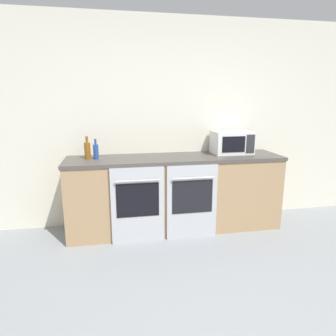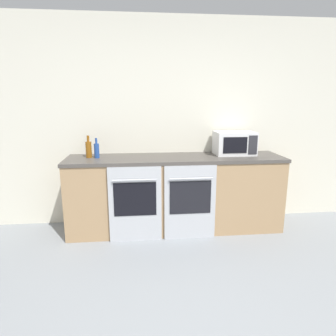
{
  "view_description": "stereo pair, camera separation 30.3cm",
  "coord_description": "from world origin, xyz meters",
  "px_view_note": "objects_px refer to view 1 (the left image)",
  "views": [
    {
      "loc": [
        -0.75,
        -1.49,
        1.6
      ],
      "look_at": [
        -0.09,
        2.0,
        0.78
      ],
      "focal_mm": 32.0,
      "sensor_mm": 36.0,
      "label": 1
    },
    {
      "loc": [
        -0.45,
        -1.54,
        1.6
      ],
      "look_at": [
        -0.09,
        2.0,
        0.78
      ],
      "focal_mm": 32.0,
      "sensor_mm": 36.0,
      "label": 2
    }
  ],
  "objects_px": {
    "microwave": "(232,142)",
    "bottle_blue": "(96,151)",
    "oven_left": "(138,205)",
    "oven_right": "(192,202)",
    "bottle_amber": "(87,150)"
  },
  "relations": [
    {
      "from": "oven_left",
      "to": "oven_right",
      "type": "xyz_separation_m",
      "value": [
        0.63,
        0.0,
        0.0
      ]
    },
    {
      "from": "oven_right",
      "to": "bottle_amber",
      "type": "xyz_separation_m",
      "value": [
        -1.17,
        0.38,
        0.58
      ]
    },
    {
      "from": "oven_left",
      "to": "oven_right",
      "type": "relative_size",
      "value": 1.0
    },
    {
      "from": "oven_right",
      "to": "microwave",
      "type": "bearing_deg",
      "value": 33.34
    },
    {
      "from": "bottle_amber",
      "to": "bottle_blue",
      "type": "bearing_deg",
      "value": -19.14
    },
    {
      "from": "microwave",
      "to": "bottle_amber",
      "type": "bearing_deg",
      "value": -179.03
    },
    {
      "from": "oven_left",
      "to": "microwave",
      "type": "xyz_separation_m",
      "value": [
        1.25,
        0.41,
        0.62
      ]
    },
    {
      "from": "microwave",
      "to": "bottle_blue",
      "type": "xyz_separation_m",
      "value": [
        -1.7,
        -0.06,
        -0.05
      ]
    },
    {
      "from": "oven_left",
      "to": "microwave",
      "type": "distance_m",
      "value": 1.46
    },
    {
      "from": "oven_left",
      "to": "oven_right",
      "type": "height_order",
      "value": "same"
    },
    {
      "from": "bottle_blue",
      "to": "bottle_amber",
      "type": "relative_size",
      "value": 0.9
    },
    {
      "from": "microwave",
      "to": "bottle_blue",
      "type": "distance_m",
      "value": 1.7
    },
    {
      "from": "oven_left",
      "to": "bottle_blue",
      "type": "relative_size",
      "value": 3.72
    },
    {
      "from": "oven_left",
      "to": "bottle_blue",
      "type": "xyz_separation_m",
      "value": [
        -0.44,
        0.35,
        0.57
      ]
    },
    {
      "from": "bottle_amber",
      "to": "microwave",
      "type": "bearing_deg",
      "value": 0.97
    }
  ]
}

